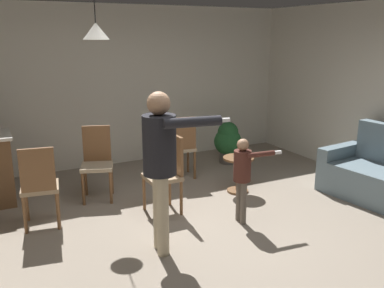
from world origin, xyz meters
TOP-DOWN VIEW (x-y plane):
  - ground at (0.00, 0.00)m, footprint 7.68×7.68m
  - wall_back at (0.00, 3.20)m, footprint 6.40×0.10m
  - side_table_by_couch at (1.06, 1.00)m, footprint 0.44×0.44m
  - person_adult at (-0.58, -0.09)m, footprint 0.79×0.58m
  - person_child at (0.55, 0.13)m, footprint 0.54×0.34m
  - dining_chair_by_counter at (-1.63, 1.05)m, footprint 0.48×0.48m
  - dining_chair_near_wall at (0.60, 1.91)m, footprint 0.48×0.48m
  - dining_chair_centre_back at (-0.12, 0.82)m, footprint 0.42×0.42m
  - dining_chair_spare at (-0.79, 1.70)m, footprint 0.53×0.53m
  - potted_plant_corner at (1.67, 2.28)m, footprint 0.48×0.48m
  - spare_remote_on_table at (1.04, 0.98)m, footprint 0.11×0.12m
  - ceiling_light_pendant at (-0.79, 1.39)m, footprint 0.32×0.32m

SIDE VIEW (x-z plane):
  - ground at x=0.00m, z-range 0.00..0.00m
  - side_table_by_couch at x=1.06m, z-range 0.07..0.59m
  - potted_plant_corner at x=1.67m, z-range 0.04..0.78m
  - spare_remote_on_table at x=1.04m, z-range 0.52..0.56m
  - dining_chair_by_counter at x=-1.63m, z-range 0.05..1.05m
  - dining_chair_near_wall at x=0.60m, z-range 0.05..1.05m
  - dining_chair_centre_back at x=-0.12m, z-range 0.05..1.05m
  - dining_chair_spare at x=-0.79m, z-range 0.05..1.05m
  - person_child at x=0.55m, z-range 0.13..1.17m
  - person_adult at x=-0.58m, z-range 0.20..1.89m
  - wall_back at x=0.00m, z-range 0.00..2.70m
  - ceiling_light_pendant at x=-0.79m, z-range 1.98..2.53m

